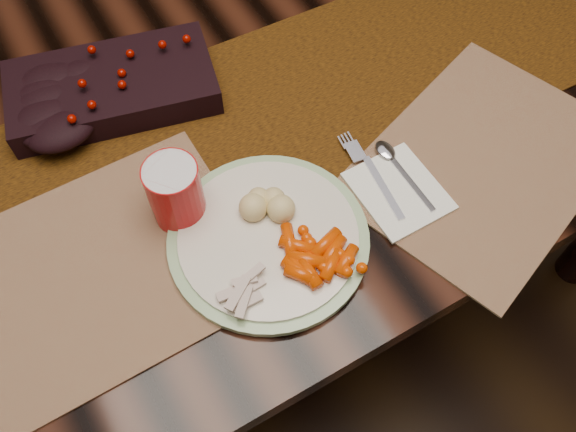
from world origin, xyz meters
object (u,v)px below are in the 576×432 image
turkey_shreds (247,291)px  red_cup (175,193)px  dining_table (226,213)px  placemat_main (484,161)px  mashed_potatoes (265,202)px  napkin (398,191)px  baby_carrots (307,254)px  dinner_plate (268,238)px  centerpiece (111,84)px

turkey_shreds → red_cup: red_cup is taller
dining_table → placemat_main: placemat_main is taller
mashed_potatoes → turkey_shreds: size_ratio=1.09×
napkin → baby_carrots: bearing=-170.2°
dinner_plate → baby_carrots: 0.07m
dining_table → dinner_plate: dinner_plate is taller
baby_carrots → mashed_potatoes: (-0.01, 0.10, 0.01)m
placemat_main → mashed_potatoes: mashed_potatoes is taller
dinner_plate → napkin: size_ratio=2.08×
centerpiece → placemat_main: (0.45, -0.41, -0.03)m
mashed_potatoes → napkin: bearing=-18.4°
napkin → red_cup: (-0.30, 0.13, 0.05)m
turkey_shreds → placemat_main: bearing=2.7°
dining_table → centerpiece: bearing=151.6°
napkin → placemat_main: bearing=-7.6°
placemat_main → red_cup: size_ratio=3.93×
mashed_potatoes → placemat_main: bearing=-13.7°
turkey_shreds → napkin: bearing=8.0°
napkin → turkey_shreds: bearing=-172.2°
centerpiece → mashed_potatoes: bearing=-71.9°
centerpiece → mashed_potatoes: centerpiece is taller
napkin → red_cup: 0.33m
dining_table → dinner_plate: bearing=-98.5°
red_cup → turkey_shreds: bearing=-82.8°
placemat_main → dinner_plate: bearing=153.7°
dining_table → centerpiece: size_ratio=5.46×
dinner_plate → napkin: bearing=-6.5°
mashed_potatoes → napkin: 0.21m
dining_table → turkey_shreds: 0.55m
red_cup → napkin: bearing=-23.6°
centerpiece → baby_carrots: bearing=-74.2°
baby_carrots → turkey_shreds: baby_carrots is taller
mashed_potatoes → turkey_shreds: 0.13m
mashed_potatoes → turkey_shreds: mashed_potatoes is taller
turkey_shreds → dining_table: bearing=72.7°
baby_carrots → placemat_main: bearing=2.2°
dinner_plate → turkey_shreds: bearing=-136.9°
baby_carrots → dinner_plate: bearing=117.9°
placemat_main → baby_carrots: 0.33m
dining_table → red_cup: red_cup is taller
centerpiece → turkey_shreds: size_ratio=4.94×
mashed_potatoes → turkey_shreds: bearing=-129.2°
turkey_shreds → dinner_plate: bearing=43.1°
placemat_main → baby_carrots: bearing=162.7°
dinner_plate → mashed_potatoes: bearing=67.1°
dining_table → napkin: napkin is taller
dining_table → placemat_main: size_ratio=4.31×
centerpiece → red_cup: (0.00, -0.26, 0.02)m
dining_table → centerpiece: 0.44m
centerpiece → red_cup: 0.26m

